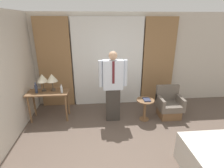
% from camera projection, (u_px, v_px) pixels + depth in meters
% --- Properties ---
extents(wall_back, '(10.00, 0.06, 2.70)m').
position_uv_depth(wall_back, '(108.00, 60.00, 5.23)').
color(wall_back, beige).
rests_on(wall_back, ground_plane).
extents(curtain_sheer_center, '(2.03, 0.06, 2.58)m').
position_uv_depth(curtain_sheer_center, '(108.00, 63.00, 5.13)').
color(curtain_sheer_center, white).
rests_on(curtain_sheer_center, ground_plane).
extents(curtain_drape_left, '(0.94, 0.06, 2.58)m').
position_uv_depth(curtain_drape_left, '(55.00, 64.00, 5.00)').
color(curtain_drape_left, '#997047').
rests_on(curtain_drape_left, ground_plane).
extents(curtain_drape_right, '(0.94, 0.06, 2.58)m').
position_uv_depth(curtain_drape_right, '(158.00, 62.00, 5.26)').
color(curtain_drape_right, '#997047').
rests_on(curtain_drape_right, ground_plane).
extents(desk, '(1.03, 0.49, 0.76)m').
position_uv_depth(desk, '(49.00, 97.00, 4.49)').
color(desk, brown).
rests_on(desk, ground_plane).
extents(table_lamp_left, '(0.28, 0.28, 0.45)m').
position_uv_depth(table_lamp_left, '(42.00, 78.00, 4.40)').
color(table_lamp_left, '#4C4238').
rests_on(table_lamp_left, desk).
extents(table_lamp_right, '(0.28, 0.28, 0.45)m').
position_uv_depth(table_lamp_right, '(52.00, 78.00, 4.42)').
color(table_lamp_right, '#4C4238').
rests_on(table_lamp_right, desk).
extents(bottle_near_edge, '(0.06, 0.06, 0.27)m').
position_uv_depth(bottle_near_edge, '(36.00, 89.00, 4.33)').
color(bottle_near_edge, '#2D3851').
rests_on(bottle_near_edge, desk).
extents(bottle_by_lamp, '(0.06, 0.06, 0.21)m').
position_uv_depth(bottle_by_lamp, '(62.00, 89.00, 4.36)').
color(bottle_by_lamp, silver).
rests_on(bottle_by_lamp, desk).
extents(person, '(0.70, 0.23, 1.81)m').
position_uv_depth(person, '(113.00, 85.00, 4.32)').
color(person, '#38332D').
rests_on(person, ground_plane).
extents(armchair, '(0.62, 0.57, 0.83)m').
position_uv_depth(armchair, '(169.00, 106.00, 4.71)').
color(armchair, brown).
rests_on(armchair, ground_plane).
extents(side_table, '(0.45, 0.45, 0.57)m').
position_uv_depth(side_table, '(145.00, 106.00, 4.51)').
color(side_table, brown).
rests_on(side_table, ground_plane).
extents(book, '(0.17, 0.22, 0.03)m').
position_uv_depth(book, '(147.00, 100.00, 4.42)').
color(book, '#2D334C').
rests_on(book, side_table).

